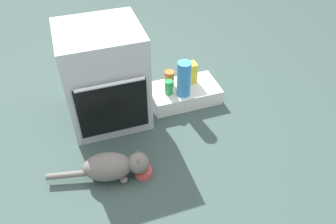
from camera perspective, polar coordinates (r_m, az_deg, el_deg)
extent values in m
plane|color=#384C47|center=(2.41, -7.37, -7.60)|extent=(8.00, 8.00, 0.00)
cube|color=#B7BABF|center=(2.51, -10.89, 6.07)|extent=(0.58, 0.53, 0.77)
cube|color=black|center=(2.35, -9.42, 0.53)|extent=(0.49, 0.01, 0.42)
cylinder|color=silver|center=(2.18, -9.93, 4.65)|extent=(0.47, 0.02, 0.02)
cube|color=white|center=(2.82, 2.78, 3.23)|extent=(0.57, 0.33, 0.13)
cylinder|color=#C64C47|center=(2.28, -4.27, -10.24)|extent=(0.12, 0.12, 0.05)
sphere|color=brown|center=(2.26, -4.30, -9.96)|extent=(0.07, 0.07, 0.07)
ellipsoid|color=slate|center=(2.23, -10.30, -9.24)|extent=(0.35, 0.25, 0.19)
sphere|color=slate|center=(2.20, -5.13, -8.69)|extent=(0.14, 0.14, 0.14)
cone|color=slate|center=(2.19, -5.25, -7.02)|extent=(0.05, 0.05, 0.06)
cone|color=slate|center=(2.14, -5.17, -8.58)|extent=(0.05, 0.05, 0.06)
cylinder|color=slate|center=(2.31, -16.90, -10.32)|extent=(0.28, 0.10, 0.05)
sphere|color=slate|center=(2.31, -7.62, -9.42)|extent=(0.05, 0.05, 0.05)
sphere|color=slate|center=(2.25, -7.60, -11.46)|extent=(0.05, 0.05, 0.05)
cylinder|color=#388CD1|center=(2.62, 2.76, 5.70)|extent=(0.11, 0.11, 0.30)
cylinder|color=#D16023|center=(2.75, 0.24, 5.74)|extent=(0.08, 0.08, 0.14)
cube|color=yellow|center=(2.79, 3.63, 6.73)|extent=(0.12, 0.09, 0.18)
cylinder|color=green|center=(2.68, 0.14, 4.28)|extent=(0.07, 0.07, 0.12)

